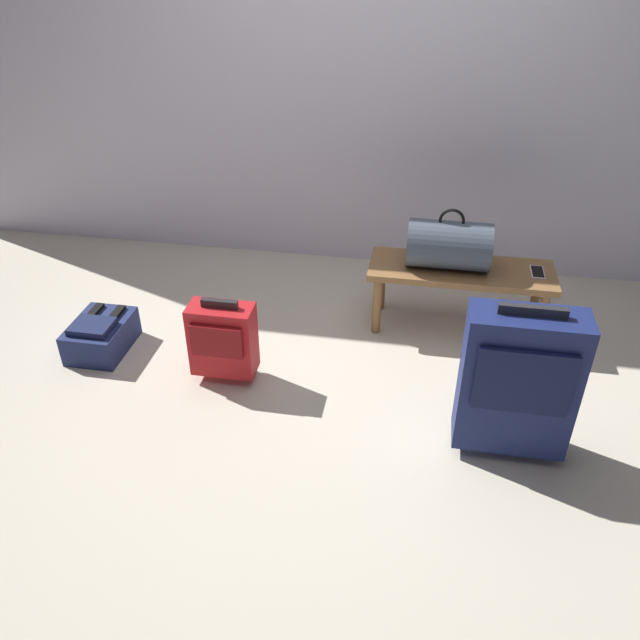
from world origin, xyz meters
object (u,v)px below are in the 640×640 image
duffel_bag_slate (449,245)px  suitcase_upright_navy (518,381)px  cell_phone (537,272)px  backpack_navy (101,335)px  suitcase_small_red (223,339)px  bench (460,277)px

duffel_bag_slate → suitcase_upright_navy: suitcase_upright_navy is taller
duffel_bag_slate → cell_phone: size_ratio=3.06×
suitcase_upright_navy → backpack_navy: suitcase_upright_navy is taller
suitcase_upright_navy → suitcase_small_red: 1.41m
suitcase_upright_navy → suitcase_small_red: suitcase_upright_navy is taller
bench → suitcase_small_red: bearing=-149.3°
suitcase_small_red → cell_phone: bearing=24.2°
cell_phone → bench: bearing=-178.3°
bench → cell_phone: size_ratio=6.94×
bench → cell_phone: cell_phone is taller
cell_phone → backpack_navy: 2.37m
suitcase_upright_navy → suitcase_small_red: bearing=168.6°
duffel_bag_slate → suitcase_small_red: (-1.07, -0.68, -0.28)m
cell_phone → suitcase_small_red: (-1.55, -0.70, -0.15)m
duffel_bag_slate → cell_phone: (0.48, 0.01, -0.13)m
backpack_navy → cell_phone: bearing=14.1°
backpack_navy → suitcase_small_red: bearing=-9.4°
bench → backpack_navy: (-1.89, -0.56, -0.23)m
duffel_bag_slate → backpack_navy: 1.94m
cell_phone → duffel_bag_slate: bearing=-178.6°
suitcase_small_red → backpack_navy: bearing=170.6°
suitcase_small_red → backpack_navy: (-0.73, 0.12, -0.15)m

